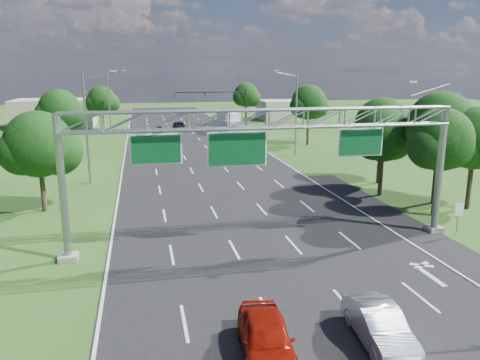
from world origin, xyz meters
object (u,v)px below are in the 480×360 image
object	(u,v)px
sign_gantry	(269,130)
red_coupe	(266,338)
traffic_signal	(226,101)
silver_sedan	(379,325)
box_truck	(229,123)
regulatory_sign	(459,212)

from	to	relation	value
sign_gantry	red_coupe	world-z (taller)	sign_gantry
traffic_signal	silver_sedan	size ratio (longest dim) A/B	2.78
silver_sedan	box_truck	bearing A→B (deg)	89.30
traffic_signal	box_truck	bearing A→B (deg)	-79.59
regulatory_sign	traffic_signal	bearing A→B (deg)	95.20
traffic_signal	silver_sedan	bearing A→B (deg)	-95.15
regulatory_sign	silver_sedan	xyz separation A→B (m)	(-10.68, -9.92, -0.79)
sign_gantry	traffic_signal	size ratio (longest dim) A/B	1.92
regulatory_sign	box_truck	size ratio (longest dim) A/B	0.24
sign_gantry	silver_sedan	world-z (taller)	sign_gantry
red_coupe	silver_sedan	distance (m)	4.44
box_truck	sign_gantry	bearing A→B (deg)	-102.92
silver_sedan	red_coupe	bearing A→B (deg)	-174.80
traffic_signal	box_truck	world-z (taller)	traffic_signal
traffic_signal	regulatory_sign	bearing A→B (deg)	-84.80
regulatory_sign	red_coupe	distance (m)	18.11
regulatory_sign	sign_gantry	bearing A→B (deg)	175.17
sign_gantry	box_truck	distance (m)	52.16
sign_gantry	red_coupe	size ratio (longest dim) A/B	5.10
sign_gantry	regulatory_sign	xyz separation A→B (m)	(12.07, -1.02, -5.38)
sign_gantry	regulatory_sign	world-z (taller)	sign_gantry
traffic_signal	sign_gantry	bearing A→B (deg)	-97.68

